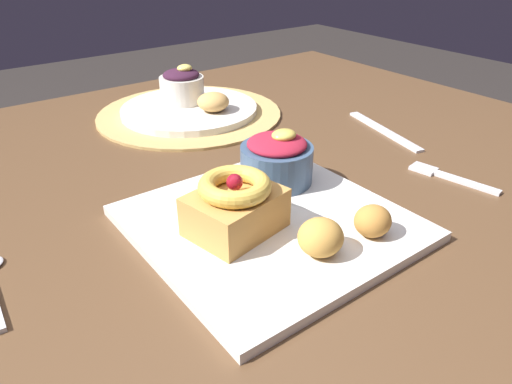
# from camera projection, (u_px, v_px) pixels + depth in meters

# --- Properties ---
(dining_table) EXTENTS (1.34, 1.13, 0.73)m
(dining_table) POSITION_uv_depth(u_px,v_px,m) (232.00, 252.00, 0.65)
(dining_table) COLOR brown
(dining_table) RESTS_ON ground_plane
(woven_placemat) EXTENTS (0.34, 0.34, 0.00)m
(woven_placemat) POSITION_uv_depth(u_px,v_px,m) (190.00, 114.00, 0.89)
(woven_placemat) COLOR tan
(woven_placemat) RESTS_ON dining_table
(front_plate) EXTENTS (0.29, 0.29, 0.01)m
(front_plate) POSITION_uv_depth(u_px,v_px,m) (266.00, 224.00, 0.55)
(front_plate) COLOR white
(front_plate) RESTS_ON dining_table
(cake_slice) EXTENTS (0.11, 0.09, 0.07)m
(cake_slice) POSITION_uv_depth(u_px,v_px,m) (235.00, 205.00, 0.51)
(cake_slice) COLOR #C68E47
(cake_slice) RESTS_ON front_plate
(berry_ramekin) EXTENTS (0.10, 0.10, 0.07)m
(berry_ramekin) POSITION_uv_depth(u_px,v_px,m) (277.00, 159.00, 0.62)
(berry_ramekin) COLOR #3D5675
(berry_ramekin) RESTS_ON front_plate
(fritter_front) EXTENTS (0.04, 0.04, 0.04)m
(fritter_front) POSITION_uv_depth(u_px,v_px,m) (373.00, 221.00, 0.51)
(fritter_front) COLOR #BC7F38
(fritter_front) RESTS_ON front_plate
(fritter_middle) EXTENTS (0.05, 0.05, 0.04)m
(fritter_middle) POSITION_uv_depth(u_px,v_px,m) (317.00, 239.00, 0.48)
(fritter_middle) COLOR gold
(fritter_middle) RESTS_ON front_plate
(back_plate) EXTENTS (0.25, 0.25, 0.01)m
(back_plate) POSITION_uv_depth(u_px,v_px,m) (189.00, 109.00, 0.89)
(back_plate) COLOR white
(back_plate) RESTS_ON woven_placemat
(back_ramekin) EXTENTS (0.08, 0.08, 0.07)m
(back_ramekin) POSITION_uv_depth(u_px,v_px,m) (182.00, 86.00, 0.89)
(back_ramekin) COLOR silver
(back_ramekin) RESTS_ON back_plate
(back_pastry) EXTENTS (0.06, 0.06, 0.03)m
(back_pastry) POSITION_uv_depth(u_px,v_px,m) (213.00, 102.00, 0.85)
(back_pastry) COLOR tan
(back_pastry) RESTS_ON back_plate
(fork) EXTENTS (0.04, 0.13, 0.00)m
(fork) POSITION_uv_depth(u_px,v_px,m) (447.00, 176.00, 0.67)
(fork) COLOR silver
(fork) RESTS_ON dining_table
(knife) EXTENTS (0.06, 0.19, 0.00)m
(knife) POSITION_uv_depth(u_px,v_px,m) (384.00, 131.00, 0.82)
(knife) COLOR silver
(knife) RESTS_ON dining_table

